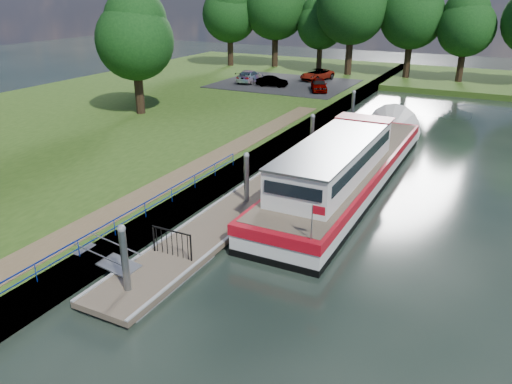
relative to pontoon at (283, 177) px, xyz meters
The scene contains 17 objects.
ground 13.00m from the pontoon, 90.00° to the right, with size 160.00×160.00×0.00m, color black.
riverbank 18.11m from the pontoon, behind, with size 32.00×90.00×0.78m, color #294714.
bank_edge 3.25m from the pontoon, 141.89° to the left, with size 1.10×90.00×0.78m, color #473D2D.
footpath 6.69m from the pontoon, 131.35° to the right, with size 1.60×40.00×0.05m, color brown.
carpark 27.32m from the pontoon, 113.75° to the left, with size 14.00×12.00×0.06m, color black.
blue_fence 10.43m from the pontoon, 105.38° to the right, with size 0.04×18.04×0.72m.
pontoon is the anchor object (origin of this frame).
mooring_piles 1.10m from the pontoon, ahead, with size 0.30×27.30×3.55m.
gangway 12.64m from the pontoon, 98.42° to the right, with size 2.58×1.00×0.92m.
gate_panel 10.84m from the pontoon, 90.00° to the right, with size 1.85×0.05×1.15m.
barge 3.92m from the pontoon, 19.60° to the left, with size 4.36×21.15×4.78m.
horizon_trees 36.55m from the pontoon, 92.58° to the left, with size 54.38×10.03×12.87m.
bank_tree_a 18.78m from the pontoon, 156.11° to the left, with size 6.12×6.12×9.72m.
car_a 23.36m from the pontoon, 105.35° to the left, with size 1.48×3.68×1.25m, color #999999.
car_b 25.39m from the pontoon, 116.76° to the left, with size 1.13×3.23×1.06m, color #999999.
car_c 28.11m from the pontoon, 121.60° to the left, with size 1.81×4.46×1.30m, color #999999.
car_d 29.74m from the pontoon, 106.84° to the left, with size 2.02×4.38×1.22m, color #999999.
Camera 1 is at (10.92, -11.90, 10.31)m, focal length 35.00 mm.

